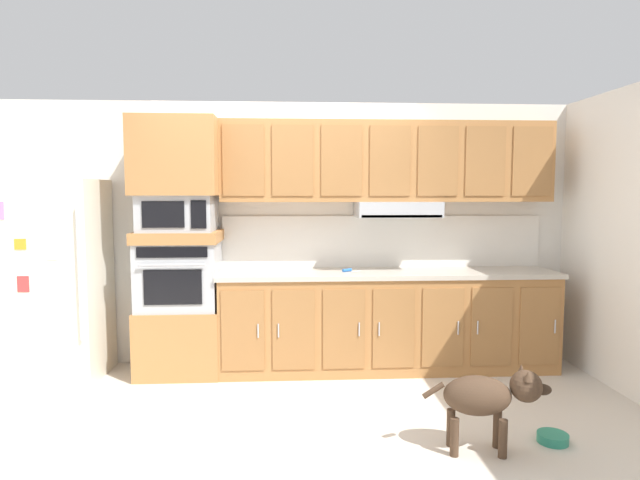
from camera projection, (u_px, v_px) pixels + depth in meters
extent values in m
plane|color=beige|center=(286.00, 401.00, 4.21)|extent=(9.60, 9.60, 0.00)
cube|color=silver|center=(286.00, 233.00, 5.21)|extent=(6.20, 0.12, 2.50)
cube|color=white|center=(636.00, 242.00, 4.26)|extent=(0.12, 7.10, 2.50)
cube|color=silver|center=(58.00, 280.00, 4.70)|extent=(0.76, 0.70, 1.76)
cylinder|color=silver|center=(79.00, 274.00, 4.34)|extent=(0.02, 0.02, 1.10)
cube|color=orange|center=(20.00, 244.00, 4.31)|extent=(0.09, 0.01, 0.09)
cube|color=red|center=(23.00, 284.00, 4.34)|extent=(0.09, 0.01, 0.13)
cube|color=white|center=(52.00, 254.00, 4.33)|extent=(0.09, 0.01, 0.10)
cube|color=#A8703D|center=(181.00, 340.00, 4.88)|extent=(0.74, 0.62, 0.60)
cube|color=#A8AAAF|center=(180.00, 275.00, 4.82)|extent=(0.70, 0.58, 0.60)
cube|color=black|center=(173.00, 287.00, 4.54)|extent=(0.49, 0.01, 0.30)
cube|color=black|center=(172.00, 252.00, 4.51)|extent=(0.59, 0.01, 0.09)
cylinder|color=#A8AAAF|center=(172.00, 265.00, 4.49)|extent=(0.56, 0.02, 0.02)
cube|color=#A8703D|center=(179.00, 237.00, 4.79)|extent=(0.74, 0.62, 0.10)
cube|color=#A8AAAF|center=(178.00, 213.00, 4.77)|extent=(0.64, 0.53, 0.32)
cube|color=black|center=(163.00, 214.00, 4.50)|extent=(0.35, 0.01, 0.22)
cube|color=black|center=(199.00, 214.00, 4.52)|extent=(0.13, 0.01, 0.24)
cube|color=#A8703D|center=(177.00, 157.00, 4.73)|extent=(0.74, 0.62, 0.68)
cube|color=#A8703D|center=(387.00, 322.00, 4.97)|extent=(3.07, 0.60, 0.88)
cube|color=#9A6738|center=(243.00, 331.00, 4.59)|extent=(0.37, 0.01, 0.70)
cylinder|color=#BCBCC1|center=(258.00, 331.00, 4.58)|extent=(0.01, 0.01, 0.12)
cube|color=#9A6738|center=(294.00, 330.00, 4.62)|extent=(0.37, 0.01, 0.70)
cylinder|color=#BCBCC1|center=(278.00, 331.00, 4.59)|extent=(0.01, 0.01, 0.12)
cube|color=#9A6738|center=(344.00, 329.00, 4.64)|extent=(0.37, 0.01, 0.70)
cylinder|color=#BCBCC1|center=(359.00, 329.00, 4.63)|extent=(0.01, 0.01, 0.12)
cube|color=#9A6738|center=(394.00, 328.00, 4.67)|extent=(0.37, 0.01, 0.70)
cylinder|color=#BCBCC1|center=(379.00, 329.00, 4.64)|extent=(0.01, 0.01, 0.12)
cube|color=#9A6738|center=(443.00, 328.00, 4.69)|extent=(0.37, 0.01, 0.70)
cylinder|color=#BCBCC1|center=(458.00, 328.00, 4.68)|extent=(0.01, 0.01, 0.12)
cube|color=#9A6738|center=(492.00, 327.00, 4.72)|extent=(0.37, 0.01, 0.70)
cylinder|color=#BCBCC1|center=(478.00, 328.00, 4.69)|extent=(0.01, 0.01, 0.12)
cube|color=#9A6738|center=(540.00, 326.00, 4.74)|extent=(0.37, 0.01, 0.70)
cylinder|color=#BCBCC1|center=(555.00, 326.00, 4.73)|extent=(0.01, 0.01, 0.12)
cube|color=#BCB2A3|center=(388.00, 273.00, 4.93)|extent=(3.11, 0.64, 0.04)
cube|color=white|center=(383.00, 241.00, 5.19)|extent=(3.11, 0.02, 0.50)
cube|color=#A8703D|center=(387.00, 162.00, 4.97)|extent=(3.07, 0.34, 0.74)
cube|color=#A8AAAF|center=(397.00, 209.00, 4.94)|extent=(0.76, 0.48, 0.14)
cube|color=black|center=(402.00, 216.00, 4.73)|extent=(0.72, 0.04, 0.02)
cube|color=#9A6738|center=(243.00, 160.00, 4.72)|extent=(0.37, 0.01, 0.63)
cube|color=#9A6738|center=(293.00, 160.00, 4.75)|extent=(0.37, 0.01, 0.63)
cube|color=#9A6738|center=(342.00, 161.00, 4.77)|extent=(0.37, 0.01, 0.63)
cube|color=#9A6738|center=(390.00, 161.00, 4.80)|extent=(0.37, 0.01, 0.63)
cube|color=#9A6738|center=(438.00, 161.00, 4.82)|extent=(0.37, 0.01, 0.63)
cube|color=#9A6738|center=(486.00, 161.00, 4.85)|extent=(0.37, 0.01, 0.63)
cube|color=#9A6738|center=(532.00, 161.00, 4.87)|extent=(0.37, 0.01, 0.63)
cylinder|color=blue|center=(347.00, 270.00, 4.90)|extent=(0.10, 0.08, 0.03)
cylinder|color=silver|center=(355.00, 271.00, 4.81)|extent=(0.10, 0.08, 0.01)
ellipsoid|color=#473323|center=(477.00, 395.00, 3.36)|extent=(0.45, 0.30, 0.25)
sphere|color=#473323|center=(526.00, 386.00, 3.33)|extent=(0.20, 0.20, 0.20)
ellipsoid|color=#312318|center=(542.00, 390.00, 3.32)|extent=(0.12, 0.09, 0.07)
cone|color=#473323|center=(521.00, 369.00, 3.39)|extent=(0.05, 0.05, 0.06)
cone|color=#473323|center=(528.00, 376.00, 3.26)|extent=(0.05, 0.05, 0.06)
cylinder|color=#473323|center=(433.00, 390.00, 3.38)|extent=(0.15, 0.05, 0.11)
cylinder|color=#473323|center=(497.00, 429.00, 3.44)|extent=(0.05, 0.05, 0.24)
cylinder|color=#473323|center=(503.00, 439.00, 3.30)|extent=(0.05, 0.05, 0.24)
cylinder|color=#473323|center=(451.00, 428.00, 3.46)|extent=(0.05, 0.05, 0.24)
cylinder|color=#473323|center=(454.00, 437.00, 3.32)|extent=(0.05, 0.05, 0.24)
cylinder|color=#267F66|center=(553.00, 438.00, 3.51)|extent=(0.20, 0.20, 0.06)
cylinder|color=brown|center=(553.00, 437.00, 3.51)|extent=(0.15, 0.15, 0.03)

